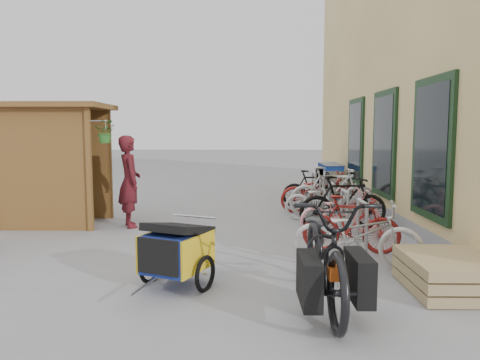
{
  "coord_description": "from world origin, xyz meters",
  "views": [
    {
      "loc": [
        0.59,
        -6.74,
        1.87
      ],
      "look_at": [
        0.5,
        1.5,
        1.0
      ],
      "focal_mm": 35.0,
      "sensor_mm": 36.0,
      "label": 1
    }
  ],
  "objects_px": {
    "shopping_carts": "(328,176)",
    "person_kiosk": "(129,181)",
    "child_trailer": "(177,249)",
    "pallet_stack": "(451,273)",
    "bike_5": "(332,192)",
    "bike_4": "(324,200)",
    "bike_1": "(351,224)",
    "bike_3": "(343,203)",
    "bike_7": "(314,189)",
    "cargo_bike": "(326,251)",
    "kiosk": "(50,147)",
    "bike_2": "(340,212)",
    "bike_0": "(357,234)",
    "bike_6": "(319,192)"
  },
  "relations": [
    {
      "from": "shopping_carts",
      "to": "person_kiosk",
      "type": "distance_m",
      "value": 6.53
    },
    {
      "from": "child_trailer",
      "to": "person_kiosk",
      "type": "xyz_separation_m",
      "value": [
        -1.43,
        3.52,
        0.43
      ]
    },
    {
      "from": "pallet_stack",
      "to": "bike_5",
      "type": "bearing_deg",
      "value": 96.63
    },
    {
      "from": "person_kiosk",
      "to": "bike_4",
      "type": "bearing_deg",
      "value": -104.51
    },
    {
      "from": "person_kiosk",
      "to": "bike_1",
      "type": "bearing_deg",
      "value": -140.65
    },
    {
      "from": "bike_3",
      "to": "bike_7",
      "type": "relative_size",
      "value": 1.12
    },
    {
      "from": "child_trailer",
      "to": "cargo_bike",
      "type": "distance_m",
      "value": 1.79
    },
    {
      "from": "cargo_bike",
      "to": "bike_5",
      "type": "height_order",
      "value": "cargo_bike"
    },
    {
      "from": "kiosk",
      "to": "bike_2",
      "type": "bearing_deg",
      "value": -8.62
    },
    {
      "from": "bike_3",
      "to": "bike_0",
      "type": "bearing_deg",
      "value": 164.75
    },
    {
      "from": "kiosk",
      "to": "bike_2",
      "type": "distance_m",
      "value": 5.77
    },
    {
      "from": "pallet_stack",
      "to": "shopping_carts",
      "type": "bearing_deg",
      "value": 90.0
    },
    {
      "from": "bike_0",
      "to": "bike_5",
      "type": "relative_size",
      "value": 0.94
    },
    {
      "from": "bike_1",
      "to": "bike_7",
      "type": "xyz_separation_m",
      "value": [
        0.05,
        4.28,
        0.01
      ]
    },
    {
      "from": "bike_1",
      "to": "bike_0",
      "type": "bearing_deg",
      "value": -175.8
    },
    {
      "from": "bike_5",
      "to": "bike_6",
      "type": "distance_m",
      "value": 0.71
    },
    {
      "from": "shopping_carts",
      "to": "bike_0",
      "type": "bearing_deg",
      "value": -96.9
    },
    {
      "from": "cargo_bike",
      "to": "bike_3",
      "type": "relative_size",
      "value": 1.34
    },
    {
      "from": "bike_1",
      "to": "shopping_carts",
      "type": "bearing_deg",
      "value": 4.23
    },
    {
      "from": "bike_5",
      "to": "bike_3",
      "type": "bearing_deg",
      "value": -179.02
    },
    {
      "from": "shopping_carts",
      "to": "bike_5",
      "type": "relative_size",
      "value": 1.14
    },
    {
      "from": "bike_3",
      "to": "bike_7",
      "type": "xyz_separation_m",
      "value": [
        -0.19,
        2.55,
        -0.06
      ]
    },
    {
      "from": "bike_4",
      "to": "bike_6",
      "type": "height_order",
      "value": "bike_6"
    },
    {
      "from": "bike_3",
      "to": "bike_4",
      "type": "height_order",
      "value": "bike_3"
    },
    {
      "from": "bike_0",
      "to": "bike_3",
      "type": "relative_size",
      "value": 1.02
    },
    {
      "from": "cargo_bike",
      "to": "shopping_carts",
      "type": "bearing_deg",
      "value": 79.94
    },
    {
      "from": "bike_4",
      "to": "child_trailer",
      "type": "bearing_deg",
      "value": 158.34
    },
    {
      "from": "kiosk",
      "to": "bike_0",
      "type": "bearing_deg",
      "value": -28.27
    },
    {
      "from": "bike_2",
      "to": "bike_6",
      "type": "relative_size",
      "value": 0.87
    },
    {
      "from": "shopping_carts",
      "to": "bike_0",
      "type": "distance_m",
      "value": 7.3
    },
    {
      "from": "child_trailer",
      "to": "bike_0",
      "type": "bearing_deg",
      "value": 43.74
    },
    {
      "from": "kiosk",
      "to": "bike_5",
      "type": "bearing_deg",
      "value": 7.51
    },
    {
      "from": "kiosk",
      "to": "bike_3",
      "type": "xyz_separation_m",
      "value": [
        5.73,
        -0.43,
        -1.04
      ]
    },
    {
      "from": "bike_2",
      "to": "bike_5",
      "type": "xyz_separation_m",
      "value": [
        0.15,
        1.6,
        0.15
      ]
    },
    {
      "from": "pallet_stack",
      "to": "cargo_bike",
      "type": "height_order",
      "value": "cargo_bike"
    },
    {
      "from": "bike_3",
      "to": "bike_5",
      "type": "bearing_deg",
      "value": -7.91
    },
    {
      "from": "child_trailer",
      "to": "shopping_carts",
      "type": "bearing_deg",
      "value": 92.37
    },
    {
      "from": "kiosk",
      "to": "cargo_bike",
      "type": "xyz_separation_m",
      "value": [
        4.73,
        -4.33,
        -0.96
      ]
    },
    {
      "from": "pallet_stack",
      "to": "bike_7",
      "type": "xyz_separation_m",
      "value": [
        -0.73,
        5.99,
        0.25
      ]
    },
    {
      "from": "bike_5",
      "to": "child_trailer",
      "type": "bearing_deg",
      "value": 150.41
    },
    {
      "from": "cargo_bike",
      "to": "person_kiosk",
      "type": "bearing_deg",
      "value": 127.2
    },
    {
      "from": "bike_2",
      "to": "kiosk",
      "type": "bearing_deg",
      "value": 67.23
    },
    {
      "from": "bike_6",
      "to": "bike_5",
      "type": "bearing_deg",
      "value": -171.92
    },
    {
      "from": "pallet_stack",
      "to": "bike_6",
      "type": "relative_size",
      "value": 0.67
    },
    {
      "from": "child_trailer",
      "to": "bike_1",
      "type": "height_order",
      "value": "bike_1"
    },
    {
      "from": "shopping_carts",
      "to": "bike_1",
      "type": "xyz_separation_m",
      "value": [
        -0.79,
        -6.51,
        -0.11
      ]
    },
    {
      "from": "bike_2",
      "to": "bike_7",
      "type": "bearing_deg",
      "value": -13.18
    },
    {
      "from": "kiosk",
      "to": "shopping_carts",
      "type": "xyz_separation_m",
      "value": [
        6.28,
        4.34,
        -1.0
      ]
    },
    {
      "from": "kiosk",
      "to": "bike_2",
      "type": "relative_size",
      "value": 1.6
    },
    {
      "from": "bike_6",
      "to": "bike_7",
      "type": "xyz_separation_m",
      "value": [
        -0.02,
        0.68,
        -0.01
      ]
    }
  ]
}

